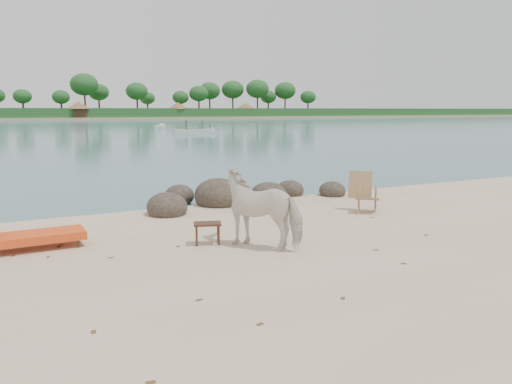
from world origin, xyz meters
The scene contains 11 objects.
water centered at (0.00, 90.00, 0.00)m, with size 400.00×400.00×0.00m, color #36666C.
far_shore centered at (0.00, 170.00, 0.00)m, with size 420.00×90.00×1.40m, color tan.
far_scenery centered at (0.03, 136.70, 3.14)m, with size 420.00×18.00×9.50m.
boulders centered at (1.50, 5.84, 0.19)m, with size 6.31×2.79×1.00m.
cow centered at (0.16, 1.49, 0.74)m, with size 0.80×1.76×1.49m, color silver.
side_table centered at (-0.79, 2.04, 0.21)m, with size 0.53×0.34×0.43m, color black, non-canonical shape.
lounge_chair centered at (-3.84, 3.26, 0.34)m, with size 2.26×0.79×0.68m, color orange, non-canonical shape.
deck_chair centered at (4.04, 3.06, 0.52)m, with size 0.66×0.72×1.03m, color #A07750, non-canonical shape.
boat_mid centered at (15.68, 47.30, 1.27)m, with size 5.20×1.17×2.55m, color silver, non-canonical shape.
boat_far centered at (16.91, 65.00, 0.29)m, with size 4.92×1.11×0.57m, color silver, non-canonical shape.
dead_leaves centered at (-0.86, 0.69, 0.01)m, with size 8.36×5.82×0.00m.
Camera 1 is at (-4.31, -6.87, 2.65)m, focal length 35.00 mm.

